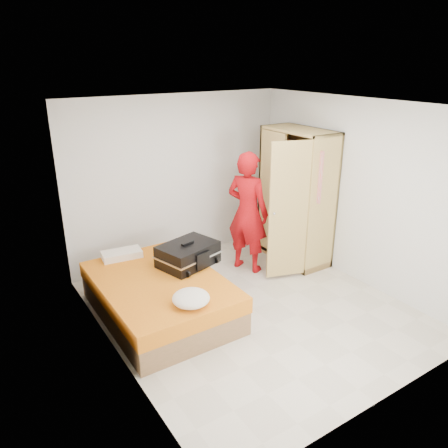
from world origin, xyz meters
TOP-DOWN VIEW (x-y plane):
  - room at (0.00, 0.00)m, footprint 4.00×4.02m
  - bed at (-1.05, 0.55)m, footprint 1.42×2.02m
  - wardrobe at (1.45, 0.87)m, footprint 1.15×1.20m
  - person at (0.64, 1.01)m, footprint 0.68×0.79m
  - suitcase at (-0.54, 0.71)m, footprint 0.87×0.73m
  - round_cushion at (-1.01, -0.20)m, footprint 0.42×0.42m
  - pillow at (-1.21, 1.40)m, footprint 0.56×0.33m

SIDE VIEW (x-z plane):
  - bed at x=-1.05m, z-range 0.00..0.50m
  - pillow at x=-1.21m, z-range 0.50..0.60m
  - round_cushion at x=-1.01m, z-range 0.50..0.66m
  - suitcase at x=-0.54m, z-range 0.48..0.81m
  - person at x=0.64m, z-range 0.00..1.84m
  - wardrobe at x=1.45m, z-range -0.05..2.05m
  - room at x=0.00m, z-range 0.00..2.60m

